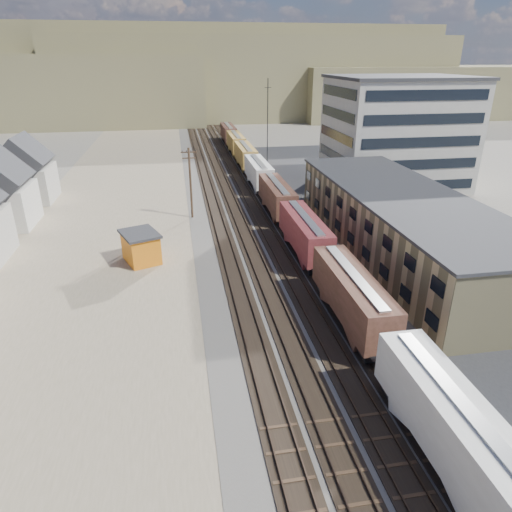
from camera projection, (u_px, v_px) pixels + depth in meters
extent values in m
plane|color=#6B6356|center=(354.00, 418.00, 29.37)|extent=(300.00, 300.00, 0.00)
cube|color=#4C4742|center=(243.00, 199.00, 74.47)|extent=(18.00, 200.00, 0.06)
cube|color=#7E7156|center=(109.00, 227.00, 62.33)|extent=(24.00, 180.00, 0.03)
cube|color=#232326|center=(412.00, 221.00, 64.37)|extent=(26.00, 120.00, 0.04)
cube|color=black|center=(212.00, 200.00, 73.66)|extent=(2.60, 200.00, 0.08)
cube|color=#38281E|center=(208.00, 199.00, 73.50)|extent=(0.08, 200.00, 0.16)
cube|color=#38281E|center=(217.00, 199.00, 73.72)|extent=(0.08, 200.00, 0.16)
cube|color=black|center=(231.00, 199.00, 74.13)|extent=(2.60, 200.00, 0.08)
cube|color=#38281E|center=(226.00, 199.00, 73.97)|extent=(0.08, 200.00, 0.16)
cube|color=#38281E|center=(235.00, 198.00, 74.19)|extent=(0.08, 200.00, 0.16)
cube|color=black|center=(249.00, 198.00, 74.60)|extent=(2.60, 200.00, 0.08)
cube|color=#38281E|center=(244.00, 198.00, 74.44)|extent=(0.08, 200.00, 0.16)
cube|color=#38281E|center=(253.00, 197.00, 74.66)|extent=(0.08, 200.00, 0.16)
cube|color=black|center=(266.00, 197.00, 75.03)|extent=(2.60, 200.00, 0.08)
cube|color=#38281E|center=(261.00, 197.00, 74.87)|extent=(0.08, 200.00, 0.16)
cube|color=#38281E|center=(270.00, 196.00, 75.10)|extent=(0.08, 200.00, 0.16)
cube|color=black|center=(404.00, 393.00, 30.51)|extent=(2.20, 2.20, 0.90)
cube|color=silver|center=(452.00, 423.00, 25.06)|extent=(3.00, 13.34, 3.40)
cube|color=#B7B7B2|center=(458.00, 398.00, 24.35)|extent=(0.90, 12.32, 0.16)
cube|color=black|center=(374.00, 349.00, 35.06)|extent=(2.20, 2.20, 0.90)
cube|color=black|center=(332.00, 288.00, 44.22)|extent=(2.20, 2.20, 0.90)
cube|color=#41281B|center=(352.00, 293.00, 38.78)|extent=(3.00, 13.34, 3.40)
cube|color=#B7B7B2|center=(354.00, 275.00, 38.06)|extent=(0.90, 12.32, 0.16)
cube|color=black|center=(316.00, 267.00, 48.78)|extent=(2.20, 2.20, 0.90)
cube|color=black|center=(293.00, 233.00, 57.94)|extent=(2.20, 2.20, 0.90)
cube|color=maroon|center=(305.00, 231.00, 52.49)|extent=(3.00, 13.34, 3.40)
cube|color=#B7B7B2|center=(305.00, 217.00, 51.78)|extent=(0.90, 12.33, 0.16)
cube|color=black|center=(284.00, 220.00, 62.49)|extent=(2.20, 2.20, 0.90)
cube|color=black|center=(270.00, 199.00, 71.65)|extent=(2.20, 2.20, 0.90)
cube|color=#41281B|center=(277.00, 195.00, 66.21)|extent=(3.00, 13.34, 3.40)
cube|color=#B7B7B2|center=(277.00, 183.00, 65.49)|extent=(0.90, 12.33, 0.16)
cube|color=black|center=(264.00, 191.00, 76.21)|extent=(2.20, 2.20, 0.90)
cube|color=black|center=(254.00, 176.00, 85.36)|extent=(2.20, 2.20, 0.90)
cube|color=silver|center=(258.00, 171.00, 79.92)|extent=(3.00, 13.34, 3.40)
cube|color=#B7B7B2|center=(259.00, 161.00, 79.20)|extent=(0.90, 12.33, 0.16)
cube|color=black|center=(249.00, 170.00, 89.92)|extent=(2.20, 2.20, 0.90)
cube|color=black|center=(242.00, 160.00, 99.08)|extent=(2.20, 2.20, 0.90)
cube|color=olive|center=(246.00, 154.00, 93.63)|extent=(3.00, 13.34, 3.40)
cube|color=#B7B7B2|center=(245.00, 146.00, 92.92)|extent=(0.90, 12.32, 0.16)
cube|color=black|center=(239.00, 155.00, 103.63)|extent=(2.20, 2.20, 0.90)
cube|color=black|center=(233.00, 147.00, 112.79)|extent=(2.20, 2.20, 0.90)
cube|color=olive|center=(236.00, 142.00, 107.35)|extent=(3.00, 13.34, 3.40)
cube|color=#B7B7B2|center=(236.00, 134.00, 106.63)|extent=(0.90, 12.32, 0.16)
cube|color=black|center=(231.00, 144.00, 117.35)|extent=(2.20, 2.20, 0.90)
cube|color=black|center=(227.00, 137.00, 126.51)|extent=(2.20, 2.20, 0.90)
cube|color=#41281B|center=(228.00, 132.00, 121.06)|extent=(3.00, 13.34, 3.40)
cube|color=#B7B7B2|center=(228.00, 125.00, 120.35)|extent=(0.90, 12.32, 0.16)
cube|color=tan|center=(401.00, 225.00, 52.86)|extent=(12.00, 40.00, 7.00)
cube|color=#2D2D30|center=(405.00, 194.00, 51.41)|extent=(12.40, 40.40, 0.30)
cube|color=black|center=(351.00, 238.00, 52.44)|extent=(0.12, 36.00, 1.20)
cube|color=black|center=(353.00, 213.00, 51.23)|extent=(0.12, 36.00, 1.20)
cube|color=#9E998E|center=(396.00, 133.00, 79.74)|extent=(22.00, 18.00, 18.00)
cube|color=#2D2D30|center=(403.00, 77.00, 76.04)|extent=(22.60, 18.60, 0.50)
cube|color=black|center=(336.00, 135.00, 78.02)|extent=(0.12, 16.00, 16.00)
cube|color=black|center=(422.00, 142.00, 71.57)|extent=(20.00, 0.12, 16.00)
cylinder|color=#382619|center=(191.00, 184.00, 63.93)|extent=(0.32, 0.32, 10.00)
cube|color=#382619|center=(189.00, 152.00, 62.16)|extent=(2.20, 0.14, 0.14)
cube|color=#382619|center=(189.00, 158.00, 62.48)|extent=(1.90, 0.14, 0.14)
cylinder|color=black|center=(193.00, 151.00, 62.19)|extent=(0.08, 0.08, 0.22)
cylinder|color=black|center=(267.00, 132.00, 80.82)|extent=(0.16, 0.16, 18.00)
cube|color=black|center=(268.00, 87.00, 77.80)|extent=(1.20, 0.08, 0.08)
cube|color=#B7B2A8|center=(2.00, 206.00, 61.76)|extent=(8.00, 8.00, 5.50)
cube|color=#9E998E|center=(27.00, 184.00, 72.59)|extent=(8.00, 8.00, 5.50)
cube|color=#2D2D30|center=(22.00, 161.00, 71.12)|extent=(8.15, 8.16, 8.15)
cube|color=brown|center=(20.00, 90.00, 150.93)|extent=(120.00, 40.00, 22.00)
cube|color=brown|center=(253.00, 78.00, 171.22)|extent=(140.00, 45.00, 28.00)
cube|color=brown|center=(437.00, 91.00, 175.12)|extent=(110.00, 38.00, 18.00)
cube|color=brown|center=(171.00, 71.00, 183.78)|extent=(200.00, 60.00, 32.00)
cube|color=orange|center=(141.00, 248.00, 51.21)|extent=(4.61, 5.22, 3.25)
cube|color=#2D2D30|center=(139.00, 234.00, 50.51)|extent=(5.17, 5.78, 0.27)
cube|color=black|center=(155.00, 244.00, 51.96)|extent=(0.50, 1.05, 1.08)
imported|color=navy|center=(402.00, 200.00, 71.40)|extent=(5.00, 6.40, 1.62)
imported|color=white|center=(407.00, 188.00, 77.91)|extent=(3.52, 4.98, 1.58)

